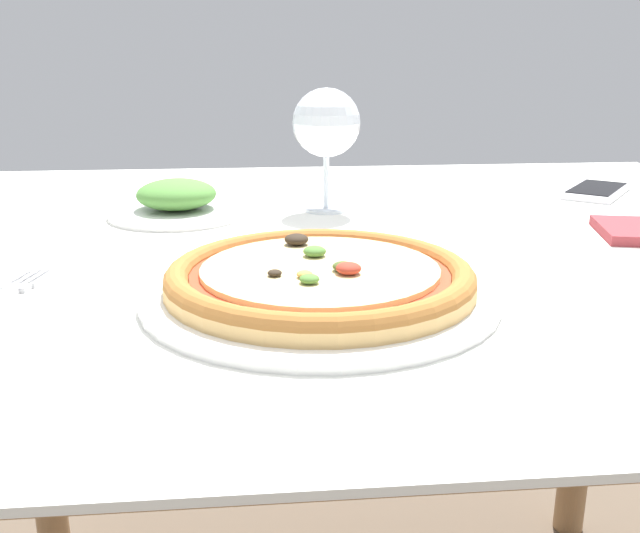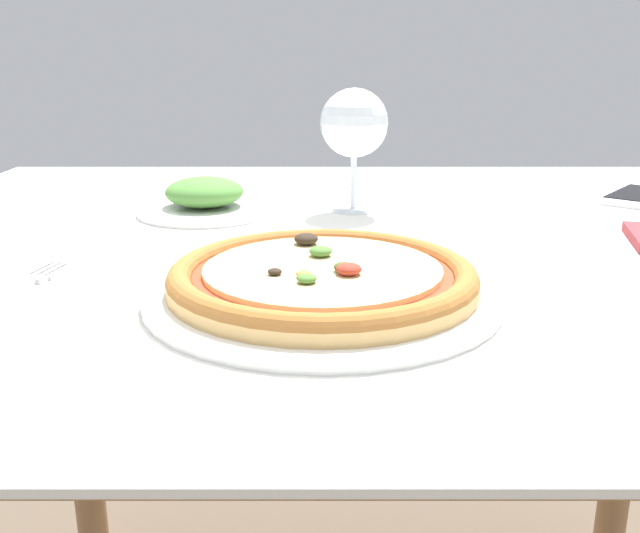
% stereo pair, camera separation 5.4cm
% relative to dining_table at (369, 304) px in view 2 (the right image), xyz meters
% --- Properties ---
extents(dining_table, '(1.27, 1.03, 0.75)m').
position_rel_dining_table_xyz_m(dining_table, '(0.00, 0.00, 0.00)').
color(dining_table, '#997047').
rests_on(dining_table, ground_plane).
extents(pizza_plate, '(0.31, 0.31, 0.04)m').
position_rel_dining_table_xyz_m(pizza_plate, '(-0.06, -0.23, 0.10)').
color(pizza_plate, white).
rests_on(pizza_plate, dining_table).
extents(fork, '(0.06, 0.17, 0.00)m').
position_rel_dining_table_xyz_m(fork, '(-0.34, -0.21, 0.09)').
color(fork, silver).
rests_on(fork, dining_table).
extents(wine_glass_far_left, '(0.09, 0.09, 0.16)m').
position_rel_dining_table_xyz_m(wine_glass_far_left, '(-0.02, 0.13, 0.20)').
color(wine_glass_far_left, silver).
rests_on(wine_glass_far_left, dining_table).
extents(cell_phone, '(0.14, 0.16, 0.01)m').
position_rel_dining_table_xyz_m(cell_phone, '(0.40, 0.21, 0.09)').
color(cell_phone, white).
rests_on(cell_phone, dining_table).
extents(side_plate, '(0.18, 0.18, 0.05)m').
position_rel_dining_table_xyz_m(side_plate, '(-0.22, 0.11, 0.11)').
color(side_plate, white).
rests_on(side_plate, dining_table).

